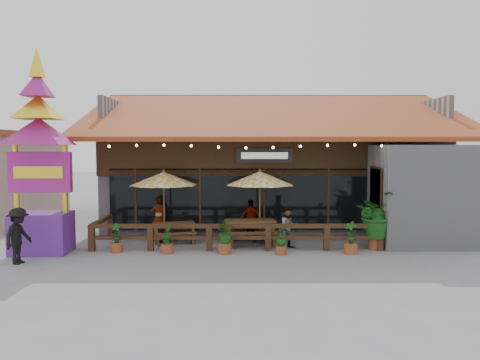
{
  "coord_description": "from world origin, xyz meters",
  "views": [
    {
      "loc": [
        -1.54,
        -16.21,
        3.52
      ],
      "look_at": [
        -1.44,
        1.5,
        2.28
      ],
      "focal_mm": 35.0,
      "sensor_mm": 36.0,
      "label": 1
    }
  ],
  "objects_px": {
    "umbrella_left": "(164,179)",
    "picnic_table_right": "(250,228)",
    "tropical_plant": "(377,216)",
    "pedestrian": "(18,236)",
    "picnic_table_left": "(174,229)",
    "umbrella_right": "(260,179)",
    "thai_sign_tower": "(39,137)"
  },
  "relations": [
    {
      "from": "pedestrian",
      "to": "thai_sign_tower",
      "type": "bearing_deg",
      "value": 6.14
    },
    {
      "from": "umbrella_right",
      "to": "pedestrian",
      "type": "height_order",
      "value": "umbrella_right"
    },
    {
      "from": "thai_sign_tower",
      "to": "picnic_table_left",
      "type": "bearing_deg",
      "value": 22.25
    },
    {
      "from": "umbrella_right",
      "to": "picnic_table_left",
      "type": "xyz_separation_m",
      "value": [
        -3.17,
        0.09,
        -1.89
      ]
    },
    {
      "from": "picnic_table_left",
      "to": "tropical_plant",
      "type": "xyz_separation_m",
      "value": [
        7.13,
        -1.23,
        0.68
      ]
    },
    {
      "from": "umbrella_right",
      "to": "thai_sign_tower",
      "type": "distance_m",
      "value": 7.66
    },
    {
      "from": "picnic_table_left",
      "to": "pedestrian",
      "type": "height_order",
      "value": "pedestrian"
    },
    {
      "from": "thai_sign_tower",
      "to": "tropical_plant",
      "type": "relative_size",
      "value": 3.59
    },
    {
      "from": "thai_sign_tower",
      "to": "pedestrian",
      "type": "height_order",
      "value": "thai_sign_tower"
    },
    {
      "from": "thai_sign_tower",
      "to": "umbrella_left",
      "type": "bearing_deg",
      "value": 24.99
    },
    {
      "from": "picnic_table_right",
      "to": "tropical_plant",
      "type": "distance_m",
      "value": 4.48
    },
    {
      "from": "picnic_table_left",
      "to": "picnic_table_right",
      "type": "distance_m",
      "value": 2.81
    },
    {
      "from": "tropical_plant",
      "to": "pedestrian",
      "type": "relative_size",
      "value": 1.19
    },
    {
      "from": "picnic_table_left",
      "to": "thai_sign_tower",
      "type": "height_order",
      "value": "thai_sign_tower"
    },
    {
      "from": "picnic_table_left",
      "to": "pedestrian",
      "type": "xyz_separation_m",
      "value": [
        -4.27,
        -3.18,
        0.36
      ]
    },
    {
      "from": "picnic_table_right",
      "to": "umbrella_right",
      "type": "bearing_deg",
      "value": 27.53
    },
    {
      "from": "umbrella_left",
      "to": "umbrella_right",
      "type": "distance_m",
      "value": 3.55
    },
    {
      "from": "picnic_table_left",
      "to": "picnic_table_right",
      "type": "bearing_deg",
      "value": -5.84
    },
    {
      "from": "picnic_table_right",
      "to": "thai_sign_tower",
      "type": "relative_size",
      "value": 0.27
    },
    {
      "from": "umbrella_left",
      "to": "picnic_table_left",
      "type": "xyz_separation_m",
      "value": [
        0.38,
        -0.06,
        -1.86
      ]
    },
    {
      "from": "umbrella_left",
      "to": "picnic_table_right",
      "type": "distance_m",
      "value": 3.65
    },
    {
      "from": "umbrella_right",
      "to": "picnic_table_left",
      "type": "distance_m",
      "value": 3.69
    },
    {
      "from": "umbrella_right",
      "to": "thai_sign_tower",
      "type": "bearing_deg",
      "value": -167.59
    },
    {
      "from": "umbrella_left",
      "to": "umbrella_right",
      "type": "relative_size",
      "value": 0.98
    },
    {
      "from": "thai_sign_tower",
      "to": "tropical_plant",
      "type": "xyz_separation_m",
      "value": [
        11.31,
        0.48,
        -2.7
      ]
    },
    {
      "from": "umbrella_left",
      "to": "tropical_plant",
      "type": "height_order",
      "value": "umbrella_left"
    },
    {
      "from": "thai_sign_tower",
      "to": "pedestrian",
      "type": "relative_size",
      "value": 4.28
    },
    {
      "from": "picnic_table_left",
      "to": "umbrella_right",
      "type": "bearing_deg",
      "value": -1.7
    },
    {
      "from": "picnic_table_left",
      "to": "tropical_plant",
      "type": "bearing_deg",
      "value": -9.79
    },
    {
      "from": "picnic_table_left",
      "to": "picnic_table_right",
      "type": "relative_size",
      "value": 0.88
    },
    {
      "from": "tropical_plant",
      "to": "umbrella_left",
      "type": "bearing_deg",
      "value": 170.24
    },
    {
      "from": "umbrella_right",
      "to": "tropical_plant",
      "type": "bearing_deg",
      "value": -15.99
    }
  ]
}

